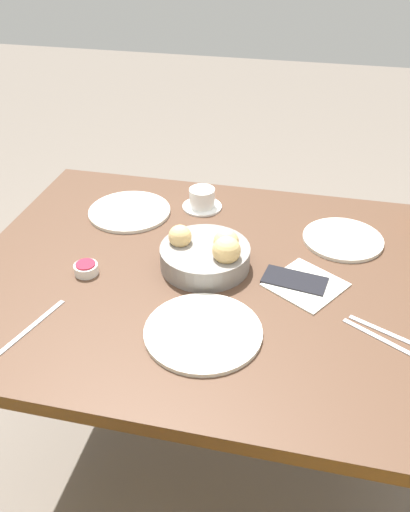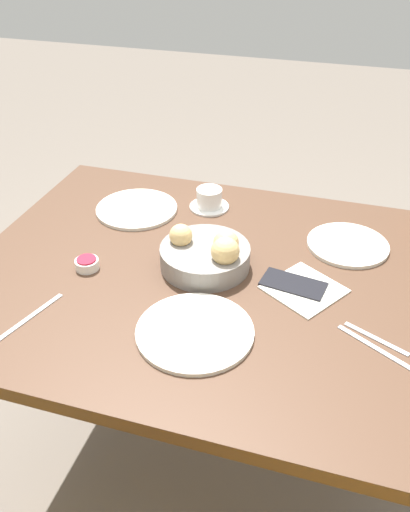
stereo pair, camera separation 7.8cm
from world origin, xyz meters
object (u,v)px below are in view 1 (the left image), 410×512
Objects in this scene: napkin at (306,286)px; cell_phone at (295,281)px; bread_basket at (207,254)px; coffee_cup at (202,199)px; plate_far_center at (203,332)px; fork_silver at (33,326)px; jam_bowl_berry at (86,269)px; plate_near_right at (130,211)px; plate_near_left at (343,239)px; spoon_coffee at (381,330)px; knife_silver at (385,341)px.

napkin is 0.03m from cell_phone.
napkin is (-0.24, 0.03, -0.04)m from bread_basket.
bread_basket reaches higher than coffee_cup.
bread_basket is at bearing -79.22° from plate_far_center.
cell_phone reaches higher than fork_silver.
coffee_cup is at bearing -45.60° from cell_phone.
jam_bowl_berry reaches higher than napkin.
fork_silver is (0.04, 0.51, -0.00)m from plate_near_right.
bread_basket is 1.39× the size of cell_phone.
fork_silver is (0.32, 0.30, -0.04)m from bread_basket.
bread_basket is 0.25m from plate_far_center.
fork_silver is at bearing 37.54° from plate_near_left.
cell_phone is at bearing -127.48° from plate_far_center.
bread_basket is at bearing 30.84° from plate_near_left.
cell_phone is (0.20, -0.13, 0.00)m from spoon_coffee.
plate_far_center is 0.37m from fork_silver.
plate_far_center reaches higher than napkin.
spoon_coffee is at bearing -79.97° from knife_silver.
plate_near_right is at bearing 21.45° from coffee_cup.
plate_near_left is 0.99× the size of napkin.
plate_near_right is at bearing -54.46° from plate_far_center.
plate_far_center is at bearing 14.22° from spoon_coffee.
plate_far_center is at bearing 103.30° from coffee_cup.
knife_silver is at bearing 136.83° from coffee_cup.
spoon_coffee is at bearing -165.78° from plate_far_center.
bread_basket is 0.46m from knife_silver.
plate_near_left reaches higher than napkin.
plate_near_left is at bearing 178.51° from plate_near_right.
knife_silver is at bearing 100.03° from spoon_coffee.
coffee_cup is at bearing -44.23° from napkin.
plate_near_left is 0.67m from jam_bowl_berry.
bread_basket is at bearing 142.64° from plate_near_right.
plate_near_right is 0.94× the size of plate_far_center.
spoon_coffee is at bearing 144.57° from napkin.
plate_far_center is at bearing 100.78° from bread_basket.
plate_near_left is 0.35m from spoon_coffee.
spoon_coffee is (-0.41, 0.15, -0.04)m from bread_basket.
knife_silver is at bearing 138.92° from napkin.
fork_silver and knife_silver have the same top height.
plate_near_right reaches higher than spoon_coffee.
bread_basket is at bearing -23.10° from knife_silver.
coffee_cup is 0.72× the size of cell_phone.
knife_silver is 0.23m from napkin.
plate_far_center is (0.28, 0.44, 0.00)m from plate_near_left.
plate_near_left is 0.81m from fork_silver.
plate_near_left is at bearing -76.21° from knife_silver.
plate_far_center is 1.84× the size of spoon_coffee.
jam_bowl_berry reaches higher than knife_silver.
bread_basket is 0.88× the size of plate_far_center.
jam_bowl_berry reaches higher than plate_near_right.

